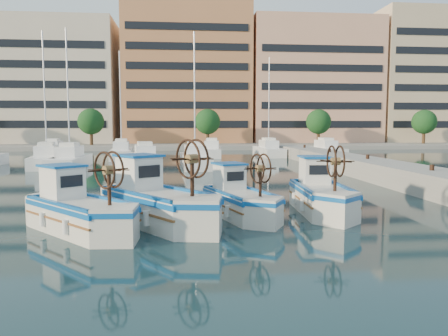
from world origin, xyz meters
TOP-DOWN VIEW (x-y plane):
  - ground at (0.00, 0.00)m, footprint 300.00×300.00m
  - quay at (13.00, 8.00)m, footprint 3.00×60.00m
  - waterfront at (9.23, 65.04)m, footprint 180.00×40.00m
  - yacht_marina at (-3.09, 28.12)m, footprint 36.91×22.10m
  - fishing_boat_a at (-3.56, -0.90)m, footprint 4.17×4.38m
  - fishing_boat_b at (-1.04, 0.03)m, footprint 4.45×5.05m
  - fishing_boat_c at (2.12, 1.06)m, footprint 2.78×4.25m
  - fishing_boat_d at (5.57, 1.59)m, footprint 2.09×4.60m

SIDE VIEW (x-z plane):
  - ground at x=0.00m, z-range 0.00..0.00m
  - yacht_marina at x=-3.09m, z-range -5.22..6.28m
  - quay at x=13.00m, z-range 0.00..1.20m
  - fishing_boat_c at x=2.12m, z-range -0.58..1.99m
  - fishing_boat_a at x=-3.56m, z-range -0.62..2.16m
  - fishing_boat_d at x=5.57m, z-range -0.64..2.20m
  - fishing_boat_b at x=-1.04m, z-range -0.70..2.42m
  - waterfront at x=9.23m, z-range -1.70..23.90m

